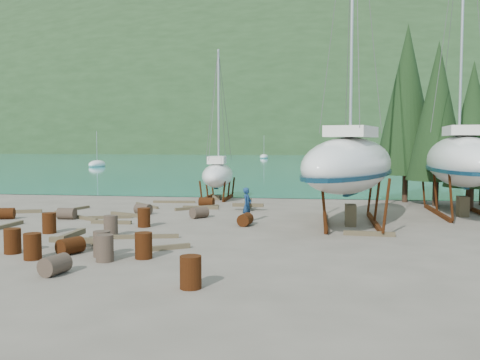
# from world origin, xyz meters

# --- Properties ---
(ground) EXTENTS (600.00, 600.00, 0.00)m
(ground) POSITION_xyz_m (0.00, 0.00, 0.00)
(ground) COLOR #5C5448
(ground) RESTS_ON ground
(bay_water) EXTENTS (700.00, 700.00, 0.00)m
(bay_water) POSITION_xyz_m (0.00, 315.00, 0.01)
(bay_water) COLOR teal
(bay_water) RESTS_ON ground
(far_hill) EXTENTS (800.00, 360.00, 110.00)m
(far_hill) POSITION_xyz_m (0.00, 320.00, 0.00)
(far_hill) COLOR #1F351A
(far_hill) RESTS_ON ground
(far_house_left) EXTENTS (6.60, 5.60, 5.60)m
(far_house_left) POSITION_xyz_m (-60.00, 190.00, 2.92)
(far_house_left) COLOR beige
(far_house_left) RESTS_ON ground
(far_house_center) EXTENTS (6.60, 5.60, 5.60)m
(far_house_center) POSITION_xyz_m (-20.00, 190.00, 2.92)
(far_house_center) COLOR beige
(far_house_center) RESTS_ON ground
(far_house_right) EXTENTS (6.60, 5.60, 5.60)m
(far_house_right) POSITION_xyz_m (30.00, 190.00, 2.92)
(far_house_right) COLOR beige
(far_house_right) RESTS_ON ground
(cypress_near_right) EXTENTS (3.60, 3.60, 10.00)m
(cypress_near_right) POSITION_xyz_m (12.50, 12.00, 5.79)
(cypress_near_right) COLOR black
(cypress_near_right) RESTS_ON ground
(cypress_mid_right) EXTENTS (3.06, 3.06, 8.50)m
(cypress_mid_right) POSITION_xyz_m (14.00, 10.00, 4.92)
(cypress_mid_right) COLOR black
(cypress_mid_right) RESTS_ON ground
(cypress_back_left) EXTENTS (4.14, 4.14, 11.50)m
(cypress_back_left) POSITION_xyz_m (11.00, 14.00, 6.66)
(cypress_back_left) COLOR black
(cypress_back_left) RESTS_ON ground
(moored_boat_left) EXTENTS (2.00, 5.00, 6.05)m
(moored_boat_left) POSITION_xyz_m (-30.00, 60.00, 0.39)
(moored_boat_left) COLOR silver
(moored_boat_left) RESTS_ON ground
(moored_boat_mid) EXTENTS (2.00, 5.00, 6.05)m
(moored_boat_mid) POSITION_xyz_m (10.00, 80.00, 0.39)
(moored_boat_mid) COLOR silver
(moored_boat_mid) RESTS_ON ground
(moored_boat_far) EXTENTS (2.00, 5.00, 6.05)m
(moored_boat_far) POSITION_xyz_m (-8.00, 110.00, 0.39)
(moored_boat_far) COLOR silver
(moored_boat_far) RESTS_ON ground
(large_sailboat_near) EXTENTS (6.39, 11.75, 17.77)m
(large_sailboat_near) POSITION_xyz_m (6.90, 3.86, 2.86)
(large_sailboat_near) COLOR silver
(large_sailboat_near) RESTS_ON ground
(large_sailboat_far) EXTENTS (4.30, 11.67, 18.06)m
(large_sailboat_far) POSITION_xyz_m (12.94, 8.01, 2.95)
(large_sailboat_far) COLOR silver
(large_sailboat_far) RESTS_ON ground
(small_sailboat_shore) EXTENTS (2.46, 6.51, 10.22)m
(small_sailboat_shore) POSITION_xyz_m (-1.43, 13.98, 1.69)
(small_sailboat_shore) COLOR silver
(small_sailboat_shore) RESTS_ON ground
(worker) EXTENTS (0.55, 0.70, 1.69)m
(worker) POSITION_xyz_m (1.95, 3.82, 0.85)
(worker) COLOR navy
(worker) RESTS_ON ground
(drum_1) EXTENTS (0.76, 0.98, 0.58)m
(drum_1) POSITION_xyz_m (-2.25, -7.39, 0.29)
(drum_1) COLOR #2D2823
(drum_1) RESTS_ON ground
(drum_2) EXTENTS (1.01, 0.81, 0.58)m
(drum_2) POSITION_xyz_m (-10.33, 2.98, 0.29)
(drum_2) COLOR #50250D
(drum_2) RESTS_ON ground
(drum_3) EXTENTS (0.58, 0.58, 0.88)m
(drum_3) POSITION_xyz_m (-0.38, -4.89, 0.44)
(drum_3) COLOR #50250D
(drum_3) RESTS_ON ground
(drum_4) EXTENTS (0.93, 0.67, 0.58)m
(drum_4) POSITION_xyz_m (-1.29, 9.58, 0.29)
(drum_4) COLOR #50250D
(drum_4) RESTS_ON ground
(drum_5) EXTENTS (0.58, 0.58, 0.88)m
(drum_5) POSITION_xyz_m (-3.08, -1.05, 0.44)
(drum_5) COLOR #2D2823
(drum_5) RESTS_ON ground
(drum_6) EXTENTS (0.70, 0.96, 0.58)m
(drum_6) POSITION_xyz_m (2.03, 2.63, 0.29)
(drum_6) COLOR #50250D
(drum_6) RESTS_ON ground
(drum_7) EXTENTS (0.58, 0.58, 0.88)m
(drum_7) POSITION_xyz_m (2.05, -8.26, 0.44)
(drum_7) COLOR #50250D
(drum_7) RESTS_ON ground
(drum_8) EXTENTS (0.58, 0.58, 0.88)m
(drum_8) POSITION_xyz_m (-6.02, -0.64, 0.44)
(drum_8) COLOR #50250D
(drum_8) RESTS_ON ground
(drum_9) EXTENTS (1.03, 0.87, 0.58)m
(drum_9) POSITION_xyz_m (-3.97, 5.72, 0.29)
(drum_9) COLOR #2D2823
(drum_9) RESTS_ON ground
(drum_10) EXTENTS (0.58, 0.58, 0.88)m
(drum_10) POSITION_xyz_m (-3.99, -5.58, 0.44)
(drum_10) COLOR #50250D
(drum_10) RESTS_ON ground
(drum_11) EXTENTS (1.01, 1.05, 0.58)m
(drum_11) POSITION_xyz_m (-0.67, 4.81, 0.29)
(drum_11) COLOR #2D2823
(drum_11) RESTS_ON ground
(drum_12) EXTENTS (0.90, 1.04, 0.58)m
(drum_12) POSITION_xyz_m (-3.13, -4.60, 0.29)
(drum_12) COLOR #50250D
(drum_12) RESTS_ON ground
(drum_13) EXTENTS (0.58, 0.58, 0.88)m
(drum_13) POSITION_xyz_m (-5.20, -4.76, 0.44)
(drum_13) COLOR #50250D
(drum_13) RESTS_ON ground
(drum_14) EXTENTS (0.58, 0.58, 0.88)m
(drum_14) POSITION_xyz_m (-2.54, 1.57, 0.44)
(drum_14) COLOR #50250D
(drum_14) RESTS_ON ground
(drum_15) EXTENTS (0.89, 0.59, 0.58)m
(drum_15) POSITION_xyz_m (-7.23, 3.42, 0.29)
(drum_15) COLOR #2D2823
(drum_15) RESTS_ON ground
(drum_16) EXTENTS (0.58, 0.58, 0.88)m
(drum_16) POSITION_xyz_m (-1.50, -5.51, 0.44)
(drum_16) COLOR #2D2823
(drum_16) RESTS_ON ground
(drum_17) EXTENTS (0.58, 0.58, 0.88)m
(drum_17) POSITION_xyz_m (-1.89, -4.81, 0.44)
(drum_17) COLOR #2D2823
(drum_17) RESTS_ON ground
(timber_0) EXTENTS (2.12, 2.23, 0.14)m
(timber_0) POSITION_xyz_m (-4.91, 9.18, 0.07)
(timber_0) COLOR brown
(timber_0) RESTS_ON ground
(timber_1) EXTENTS (2.12, 0.33, 0.19)m
(timber_1) POSITION_xyz_m (7.51, 0.67, 0.10)
(timber_1) COLOR brown
(timber_1) RESTS_ON ground
(timber_2) EXTENTS (2.08, 0.88, 0.19)m
(timber_2) POSITION_xyz_m (-10.80, 5.27, 0.09)
(timber_2) COLOR brown
(timber_2) RESTS_ON ground
(timber_3) EXTENTS (0.87, 2.66, 0.15)m
(timber_3) POSITION_xyz_m (-4.58, -1.43, 0.07)
(timber_3) COLOR brown
(timber_3) RESTS_ON ground
(timber_4) EXTENTS (1.99, 0.18, 0.17)m
(timber_4) POSITION_xyz_m (-4.40, 2.26, 0.09)
(timber_4) COLOR brown
(timber_4) RESTS_ON ground
(timber_5) EXTENTS (2.79, 0.85, 0.16)m
(timber_5) POSITION_xyz_m (-1.60, -1.27, 0.08)
(timber_5) COLOR brown
(timber_5) RESTS_ON ground
(timber_6) EXTENTS (2.10, 0.22, 0.19)m
(timber_6) POSITION_xyz_m (-1.41, 8.48, 0.10)
(timber_6) COLOR brown
(timber_6) RESTS_ON ground
(timber_7) EXTENTS (1.41, 1.04, 0.17)m
(timber_7) POSITION_xyz_m (0.04, -3.31, 0.09)
(timber_7) COLOR brown
(timber_7) RESTS_ON ground
(timber_8) EXTENTS (1.88, 0.94, 0.19)m
(timber_8) POSITION_xyz_m (-4.69, 4.91, 0.09)
(timber_8) COLOR brown
(timber_8) RESTS_ON ground
(timber_9) EXTENTS (2.70, 0.43, 0.15)m
(timber_9) POSITION_xyz_m (-3.80, 11.33, 0.08)
(timber_9) COLOR brown
(timber_9) RESTS_ON ground
(timber_10) EXTENTS (2.21, 2.19, 0.16)m
(timber_10) POSITION_xyz_m (-1.62, 8.47, 0.08)
(timber_10) COLOR brown
(timber_10) RESTS_ON ground
(timber_11) EXTENTS (2.19, 0.89, 0.15)m
(timber_11) POSITION_xyz_m (-5.19, 3.91, 0.08)
(timber_11) COLOR brown
(timber_11) RESTS_ON ground
(timber_12) EXTENTS (0.25, 2.21, 0.17)m
(timber_12) POSITION_xyz_m (-8.71, 0.61, 0.08)
(timber_12) COLOR brown
(timber_12) RESTS_ON ground
(timber_15) EXTENTS (0.89, 2.68, 0.15)m
(timber_15) POSITION_xyz_m (-8.51, 6.72, 0.07)
(timber_15) COLOR brown
(timber_15) RESTS_ON ground
(timber_16) EXTENTS (1.63, 2.31, 0.23)m
(timber_16) POSITION_xyz_m (-2.63, -3.42, 0.11)
(timber_16) COLOR brown
(timber_16) RESTS_ON ground
(timber_17) EXTENTS (1.84, 1.34, 0.16)m
(timber_17) POSITION_xyz_m (-6.26, 3.41, 0.08)
(timber_17) COLOR brown
(timber_17) RESTS_ON ground
(timber_pile_fore) EXTENTS (1.80, 1.80, 0.60)m
(timber_pile_fore) POSITION_xyz_m (-3.55, -3.55, 0.30)
(timber_pile_fore) COLOR brown
(timber_pile_fore) RESTS_ON ground
(timber_pile_aft) EXTENTS (1.80, 1.80, 0.60)m
(timber_pile_aft) POSITION_xyz_m (1.40, 8.34, 0.30)
(timber_pile_aft) COLOR brown
(timber_pile_aft) RESTS_ON ground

